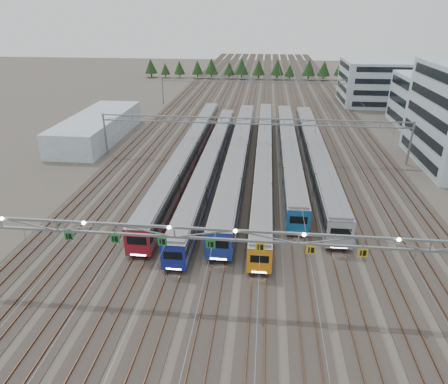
# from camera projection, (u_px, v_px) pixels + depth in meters

# --- Properties ---
(ground) EXTENTS (400.00, 400.00, 0.00)m
(ground) POSITION_uv_depth(u_px,v_px,m) (235.00, 300.00, 38.84)
(ground) COLOR #47423A
(ground) RESTS_ON ground
(track_bed) EXTENTS (54.00, 260.00, 5.42)m
(track_bed) POSITION_uv_depth(u_px,v_px,m) (259.00, 91.00, 128.51)
(track_bed) COLOR #2D2823
(track_bed) RESTS_ON ground
(train_a) EXTENTS (3.01, 63.68, 3.93)m
(train_a) POSITION_uv_depth(u_px,v_px,m) (190.00, 151.00, 72.56)
(train_a) COLOR black
(train_a) RESTS_ON ground
(train_b) EXTENTS (2.73, 60.65, 3.55)m
(train_b) POSITION_uv_depth(u_px,v_px,m) (211.00, 160.00, 68.95)
(train_b) COLOR black
(train_b) RESTS_ON ground
(train_c) EXTENTS (3.10, 61.54, 4.05)m
(train_c) POSITION_uv_depth(u_px,v_px,m) (238.00, 154.00, 70.85)
(train_c) COLOR black
(train_c) RESTS_ON ground
(train_d) EXTENTS (2.64, 68.45, 3.43)m
(train_d) POSITION_uv_depth(u_px,v_px,m) (264.00, 153.00, 72.03)
(train_d) COLOR black
(train_d) RESTS_ON ground
(train_e) EXTENTS (2.91, 56.49, 3.80)m
(train_e) POSITION_uv_depth(u_px,v_px,m) (289.00, 149.00, 73.74)
(train_e) COLOR black
(train_e) RESTS_ON ground
(train_f) EXTENTS (3.16, 56.83, 4.13)m
(train_f) POSITION_uv_depth(u_px,v_px,m) (315.00, 154.00, 70.82)
(train_f) COLOR black
(train_f) RESTS_ON ground
(gantry_near) EXTENTS (56.36, 0.61, 8.08)m
(gantry_near) POSITION_uv_depth(u_px,v_px,m) (235.00, 238.00, 35.77)
(gantry_near) COLOR gray
(gantry_near) RESTS_ON ground
(gantry_mid) EXTENTS (56.36, 0.36, 8.00)m
(gantry_mid) POSITION_uv_depth(u_px,v_px,m) (253.00, 126.00, 72.28)
(gantry_mid) COLOR gray
(gantry_mid) RESTS_ON ground
(gantry_far) EXTENTS (56.36, 0.36, 8.00)m
(gantry_far) POSITION_uv_depth(u_px,v_px,m) (259.00, 84.00, 112.91)
(gantry_far) COLOR gray
(gantry_far) RESTS_ON ground
(depot_bldg_mid) EXTENTS (14.00, 16.00, 11.89)m
(depot_bldg_mid) POSITION_uv_depth(u_px,v_px,m) (429.00, 101.00, 94.05)
(depot_bldg_mid) COLOR #9AAFB7
(depot_bldg_mid) RESTS_ON ground
(depot_bldg_north) EXTENTS (22.00, 18.00, 12.35)m
(depot_bldg_north) POSITION_uv_depth(u_px,v_px,m) (381.00, 83.00, 115.86)
(depot_bldg_north) COLOR #9AAFB7
(depot_bldg_north) RESTS_ON ground
(west_shed) EXTENTS (10.00, 30.00, 4.99)m
(west_shed) POSITION_uv_depth(u_px,v_px,m) (97.00, 127.00, 85.96)
(west_shed) COLOR #9AAFB7
(west_shed) RESTS_ON ground
(treeline) EXTENTS (81.20, 5.60, 7.02)m
(treeline) POSITION_uv_depth(u_px,v_px,m) (244.00, 68.00, 158.12)
(treeline) COLOR #332114
(treeline) RESTS_ON ground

